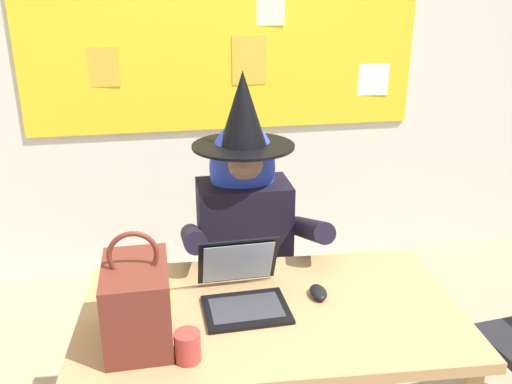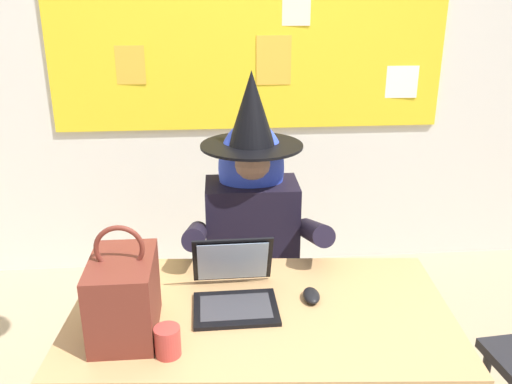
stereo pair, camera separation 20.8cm
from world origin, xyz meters
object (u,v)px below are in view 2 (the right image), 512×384
(chair_at_desk, at_px, (250,267))
(person_costumed, at_px, (253,222))
(desk_main, at_px, (261,331))
(coffee_mug, at_px, (168,341))
(computer_mouse, at_px, (311,296))
(laptop, at_px, (234,289))
(handbag, at_px, (124,295))

(chair_at_desk, height_order, person_costumed, person_costumed)
(desk_main, distance_m, coffee_mug, 0.41)
(desk_main, bearing_deg, coffee_mug, -143.44)
(person_costumed, relative_size, computer_mouse, 13.98)
(person_costumed, distance_m, coffee_mug, 0.91)
(computer_mouse, bearing_deg, laptop, 179.72)
(person_costumed, distance_m, laptop, 0.57)
(desk_main, distance_m, laptop, 0.18)
(chair_at_desk, bearing_deg, coffee_mug, -21.02)
(laptop, height_order, handbag, handbag)
(coffee_mug, bearing_deg, handbag, 136.80)
(coffee_mug, bearing_deg, desk_main, 36.56)
(chair_at_desk, height_order, handbag, handbag)
(person_costumed, xyz_separation_m, computer_mouse, (0.17, -0.58, -0.04))
(laptop, relative_size, coffee_mug, 3.40)
(desk_main, xyz_separation_m, handbag, (-0.45, -0.09, 0.23))
(chair_at_desk, bearing_deg, person_costumed, -1.26)
(laptop, bearing_deg, computer_mouse, -3.71)
(chair_at_desk, height_order, computer_mouse, chair_at_desk)
(desk_main, bearing_deg, person_costumed, 88.09)
(chair_at_desk, xyz_separation_m, computer_mouse, (0.17, -0.70, 0.25))
(desk_main, height_order, person_costumed, person_costumed)
(desk_main, relative_size, laptop, 4.25)
(chair_at_desk, distance_m, handbag, 1.02)
(handbag, bearing_deg, laptop, 22.83)
(laptop, xyz_separation_m, coffee_mug, (-0.22, -0.28, -0.00))
(person_costumed, height_order, coffee_mug, person_costumed)
(person_costumed, height_order, handbag, person_costumed)
(desk_main, relative_size, coffee_mug, 14.48)
(laptop, relative_size, handbag, 0.86)
(chair_at_desk, bearing_deg, computer_mouse, 11.07)
(person_costumed, bearing_deg, handbag, -32.41)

